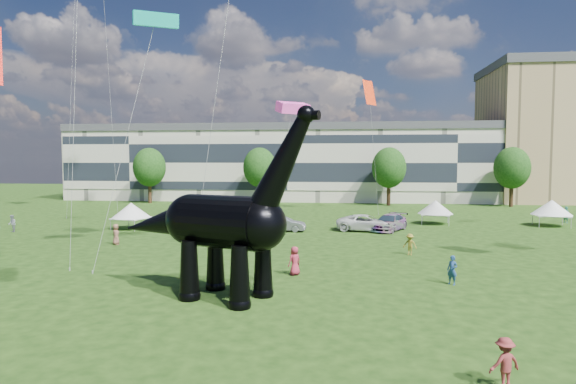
# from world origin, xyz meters

# --- Properties ---
(ground) EXTENTS (220.00, 220.00, 0.00)m
(ground) POSITION_xyz_m (0.00, 0.00, 0.00)
(ground) COLOR #16330C
(ground) RESTS_ON ground
(terrace_row) EXTENTS (78.00, 11.00, 12.00)m
(terrace_row) POSITION_xyz_m (-8.00, 62.00, 6.00)
(terrace_row) COLOR beige
(terrace_row) RESTS_ON ground
(apartment_block) EXTENTS (28.00, 18.00, 22.00)m
(apartment_block) POSITION_xyz_m (40.00, 65.00, 11.00)
(apartment_block) COLOR tan
(apartment_block) RESTS_ON ground
(tree_far_left) EXTENTS (5.20, 5.20, 9.44)m
(tree_far_left) POSITION_xyz_m (-30.00, 53.00, 6.29)
(tree_far_left) COLOR #382314
(tree_far_left) RESTS_ON ground
(tree_mid_left) EXTENTS (5.20, 5.20, 9.44)m
(tree_mid_left) POSITION_xyz_m (-12.00, 53.00, 6.29)
(tree_mid_left) COLOR #382314
(tree_mid_left) RESTS_ON ground
(tree_mid_right) EXTENTS (5.20, 5.20, 9.44)m
(tree_mid_right) POSITION_xyz_m (8.00, 53.00, 6.29)
(tree_mid_right) COLOR #382314
(tree_mid_right) RESTS_ON ground
(tree_far_right) EXTENTS (5.20, 5.20, 9.44)m
(tree_far_right) POSITION_xyz_m (26.00, 53.00, 6.29)
(tree_far_right) COLOR #382314
(tree_far_right) RESTS_ON ground
(dinosaur_sculpture) EXTENTS (11.80, 5.99, 9.84)m
(dinosaur_sculpture) POSITION_xyz_m (-5.60, 2.06, 3.71)
(dinosaur_sculpture) COLOR black
(dinosaur_sculpture) RESTS_ON ground
(car_silver) EXTENTS (3.69, 4.90, 1.55)m
(car_silver) POSITION_xyz_m (-17.61, 27.62, 0.78)
(car_silver) COLOR #BCBDC1
(car_silver) RESTS_ON ground
(car_grey) EXTENTS (4.37, 1.72, 1.42)m
(car_grey) POSITION_xyz_m (-4.90, 24.84, 0.71)
(car_grey) COLOR slate
(car_grey) RESTS_ON ground
(car_white) EXTENTS (6.15, 3.58, 1.61)m
(car_white) POSITION_xyz_m (3.18, 25.82, 0.80)
(car_white) COLOR silver
(car_white) RESTS_ON ground
(car_dark) EXTENTS (4.48, 5.94, 1.60)m
(car_dark) POSITION_xyz_m (5.45, 26.36, 0.80)
(car_dark) COLOR #595960
(car_dark) RESTS_ON ground
(gazebo_near) EXTENTS (4.34, 4.34, 2.61)m
(gazebo_near) POSITION_xyz_m (10.92, 31.86, 1.83)
(gazebo_near) COLOR silver
(gazebo_near) RESTS_ON ground
(gazebo_far) EXTENTS (4.55, 4.55, 2.79)m
(gazebo_far) POSITION_xyz_m (22.76, 31.41, 1.96)
(gazebo_far) COLOR white
(gazebo_far) RESTS_ON ground
(gazebo_left) EXTENTS (4.59, 4.59, 2.67)m
(gazebo_left) POSITION_xyz_m (-20.41, 24.69, 1.88)
(gazebo_left) COLOR white
(gazebo_left) RESTS_ON ground
(visitors) EXTENTS (57.37, 41.83, 1.83)m
(visitors) POSITION_xyz_m (-4.15, 12.93, 0.83)
(visitors) COLOR #8E919C
(visitors) RESTS_ON ground
(kites) EXTENTS (66.08, 48.39, 30.15)m
(kites) POSITION_xyz_m (-19.08, 15.69, 18.24)
(kites) COLOR #F73610
(kites) RESTS_ON ground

